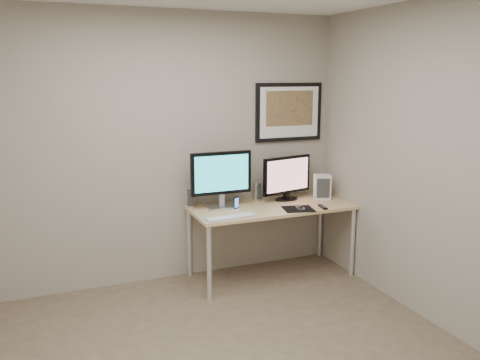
{
  "coord_description": "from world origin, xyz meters",
  "views": [
    {
      "loc": [
        -1.13,
        -3.03,
        2.01
      ],
      "look_at": [
        0.56,
        1.1,
        1.07
      ],
      "focal_mm": 38.0,
      "sensor_mm": 36.0,
      "label": 1
    }
  ],
  "objects_px": {
    "speaker_left": "(191,197)",
    "speaker_right": "(257,191)",
    "monitor_tv": "(287,177)",
    "keyboard": "(231,217)",
    "desk": "(271,212)",
    "fan_unit": "(322,187)",
    "monitor_large": "(221,177)",
    "phone_dock": "(236,203)",
    "framed_art": "(289,112)"
  },
  "relations": [
    {
      "from": "desk",
      "to": "speaker_right",
      "type": "bearing_deg",
      "value": 97.62
    },
    {
      "from": "monitor_large",
      "to": "phone_dock",
      "type": "height_order",
      "value": "monitor_large"
    },
    {
      "from": "desk",
      "to": "monitor_large",
      "type": "distance_m",
      "value": 0.62
    },
    {
      "from": "speaker_left",
      "to": "keyboard",
      "type": "distance_m",
      "value": 0.57
    },
    {
      "from": "monitor_large",
      "to": "monitor_tv",
      "type": "height_order",
      "value": "monitor_large"
    },
    {
      "from": "speaker_left",
      "to": "speaker_right",
      "type": "distance_m",
      "value": 0.71
    },
    {
      "from": "framed_art",
      "to": "phone_dock",
      "type": "xyz_separation_m",
      "value": [
        -0.73,
        -0.36,
        -0.82
      ]
    },
    {
      "from": "phone_dock",
      "to": "keyboard",
      "type": "height_order",
      "value": "phone_dock"
    },
    {
      "from": "monitor_large",
      "to": "keyboard",
      "type": "height_order",
      "value": "monitor_large"
    },
    {
      "from": "speaker_left",
      "to": "keyboard",
      "type": "height_order",
      "value": "speaker_left"
    },
    {
      "from": "monitor_tv",
      "to": "keyboard",
      "type": "xyz_separation_m",
      "value": [
        -0.77,
        -0.4,
        -0.24
      ]
    },
    {
      "from": "desk",
      "to": "speaker_left",
      "type": "distance_m",
      "value": 0.81
    },
    {
      "from": "speaker_left",
      "to": "desk",
      "type": "bearing_deg",
      "value": -0.78
    },
    {
      "from": "framed_art",
      "to": "monitor_tv",
      "type": "distance_m",
      "value": 0.68
    },
    {
      "from": "desk",
      "to": "monitor_large",
      "type": "bearing_deg",
      "value": 167.59
    },
    {
      "from": "desk",
      "to": "speaker_left",
      "type": "relative_size",
      "value": 8.0
    },
    {
      "from": "desk",
      "to": "monitor_large",
      "type": "xyz_separation_m",
      "value": [
        -0.49,
        0.11,
        0.37
      ]
    },
    {
      "from": "desk",
      "to": "fan_unit",
      "type": "xyz_separation_m",
      "value": [
        0.61,
        0.06,
        0.19
      ]
    },
    {
      "from": "monitor_large",
      "to": "fan_unit",
      "type": "bearing_deg",
      "value": -2.51
    },
    {
      "from": "framed_art",
      "to": "speaker_left",
      "type": "distance_m",
      "value": 1.36
    },
    {
      "from": "speaker_left",
      "to": "speaker_right",
      "type": "xyz_separation_m",
      "value": [
        0.71,
        0.0,
        -0.01
      ]
    },
    {
      "from": "desk",
      "to": "keyboard",
      "type": "height_order",
      "value": "keyboard"
    },
    {
      "from": "speaker_left",
      "to": "phone_dock",
      "type": "xyz_separation_m",
      "value": [
        0.37,
        -0.29,
        -0.03
      ]
    },
    {
      "from": "monitor_tv",
      "to": "speaker_right",
      "type": "distance_m",
      "value": 0.34
    },
    {
      "from": "monitor_large",
      "to": "desk",
      "type": "bearing_deg",
      "value": -12.28
    },
    {
      "from": "speaker_right",
      "to": "keyboard",
      "type": "distance_m",
      "value": 0.72
    },
    {
      "from": "monitor_tv",
      "to": "speaker_right",
      "type": "xyz_separation_m",
      "value": [
        -0.28,
        0.12,
        -0.15
      ]
    },
    {
      "from": "monitor_tv",
      "to": "phone_dock",
      "type": "xyz_separation_m",
      "value": [
        -0.63,
        -0.17,
        -0.18
      ]
    },
    {
      "from": "desk",
      "to": "monitor_tv",
      "type": "xyz_separation_m",
      "value": [
        0.24,
        0.15,
        0.31
      ]
    },
    {
      "from": "framed_art",
      "to": "monitor_tv",
      "type": "relative_size",
      "value": 1.3
    },
    {
      "from": "phone_dock",
      "to": "monitor_large",
      "type": "bearing_deg",
      "value": 103.77
    },
    {
      "from": "phone_dock",
      "to": "fan_unit",
      "type": "xyz_separation_m",
      "value": [
        1.0,
        0.08,
        0.06
      ]
    },
    {
      "from": "speaker_left",
      "to": "phone_dock",
      "type": "relative_size",
      "value": 1.48
    },
    {
      "from": "desk",
      "to": "phone_dock",
      "type": "height_order",
      "value": "phone_dock"
    },
    {
      "from": "keyboard",
      "to": "speaker_left",
      "type": "bearing_deg",
      "value": 107.89
    },
    {
      "from": "monitor_tv",
      "to": "fan_unit",
      "type": "xyz_separation_m",
      "value": [
        0.37,
        -0.09,
        -0.12
      ]
    },
    {
      "from": "monitor_large",
      "to": "speaker_left",
      "type": "distance_m",
      "value": 0.37
    },
    {
      "from": "speaker_right",
      "to": "keyboard",
      "type": "xyz_separation_m",
      "value": [
        -0.49,
        -0.52,
        -0.08
      ]
    },
    {
      "from": "monitor_tv",
      "to": "keyboard",
      "type": "distance_m",
      "value": 0.9
    },
    {
      "from": "monitor_large",
      "to": "speaker_right",
      "type": "distance_m",
      "value": 0.52
    },
    {
      "from": "speaker_left",
      "to": "speaker_right",
      "type": "relative_size",
      "value": 1.09
    },
    {
      "from": "framed_art",
      "to": "keyboard",
      "type": "height_order",
      "value": "framed_art"
    },
    {
      "from": "desk",
      "to": "speaker_right",
      "type": "relative_size",
      "value": 8.69
    },
    {
      "from": "monitor_large",
      "to": "keyboard",
      "type": "xyz_separation_m",
      "value": [
        -0.04,
        -0.36,
        -0.3
      ]
    },
    {
      "from": "monitor_large",
      "to": "speaker_right",
      "type": "relative_size",
      "value": 3.3
    },
    {
      "from": "speaker_left",
      "to": "fan_unit",
      "type": "bearing_deg",
      "value": 10.01
    },
    {
      "from": "speaker_left",
      "to": "fan_unit",
      "type": "relative_size",
      "value": 0.78
    },
    {
      "from": "framed_art",
      "to": "monitor_large",
      "type": "distance_m",
      "value": 1.04
    },
    {
      "from": "keyboard",
      "to": "fan_unit",
      "type": "bearing_deg",
      "value": 9.94
    },
    {
      "from": "framed_art",
      "to": "speaker_left",
      "type": "bearing_deg",
      "value": -176.59
    }
  ]
}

